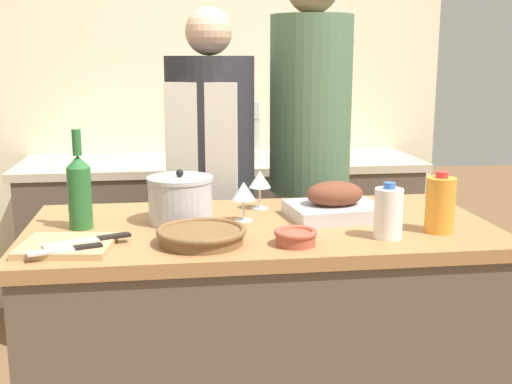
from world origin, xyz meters
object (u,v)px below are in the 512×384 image
object	(u,v)px
wicker_basket	(202,235)
milk_jug	(388,213)
condiment_bottle_short	(209,150)
wine_bottle_green	(79,190)
juice_jug	(440,204)
mixing_bowl	(296,237)
stand_mixer	(242,137)
cutting_board	(67,246)
roasting_pan	(334,204)
stock_pot	(180,200)
wine_glass_right	(260,180)
person_cook_aproned	(211,188)
wine_glass_left	(244,192)
knife_paring	(68,249)
condiment_bottle_tall	(248,137)
person_cook_guest	(310,158)
knife_chef	(91,240)

from	to	relation	value
wicker_basket	milk_jug	bearing A→B (deg)	-1.84
condiment_bottle_short	wine_bottle_green	bearing A→B (deg)	-109.87
juice_jug	mixing_bowl	bearing A→B (deg)	-170.69
wicker_basket	stand_mixer	xyz separation A→B (m)	(0.29, 1.54, 0.08)
cutting_board	stand_mixer	xyz separation A→B (m)	(0.66, 1.54, 0.09)
roasting_pan	stock_pot	xyz separation A→B (m)	(-0.49, 0.01, 0.03)
wine_glass_right	condiment_bottle_short	bearing A→B (deg)	95.27
milk_jug	wine_bottle_green	size ratio (longest dim) A/B	0.54
stand_mixer	person_cook_aproned	world-z (taller)	person_cook_aproned
wine_glass_left	knife_paring	size ratio (longest dim) A/B	0.67
wine_glass_left	wine_bottle_green	bearing A→B (deg)	-177.98
condiment_bottle_tall	person_cook_guest	bearing A→B (deg)	-78.73
roasting_pan	person_cook_guest	distance (m)	0.69
mixing_bowl	cutting_board	bearing A→B (deg)	175.74
milk_jug	condiment_bottle_tall	size ratio (longest dim) A/B	0.74
roasting_pan	wicker_basket	size ratio (longest dim) A/B	1.24
mixing_bowl	milk_jug	size ratio (longest dim) A/B	0.74
wine_glass_left	wicker_basket	bearing A→B (deg)	-122.73
milk_jug	condiment_bottle_tall	world-z (taller)	condiment_bottle_tall
milk_jug	knife_paring	distance (m)	0.89
wine_bottle_green	condiment_bottle_tall	xyz separation A→B (m)	(0.70, 1.52, -0.04)
milk_jug	condiment_bottle_tall	distance (m)	1.76
person_cook_aproned	person_cook_guest	size ratio (longest dim) A/B	0.90
wine_bottle_green	wine_glass_left	bearing A→B (deg)	2.02
condiment_bottle_tall	person_cook_aproned	world-z (taller)	person_cook_aproned
roasting_pan	wine_glass_right	world-z (taller)	wine_glass_right
cutting_board	wine_glass_left	bearing A→B (deg)	24.21
person_cook_guest	person_cook_aproned	bearing A→B (deg)	-176.68
milk_jug	wine_glass_left	world-z (taller)	milk_jug
stand_mixer	person_cook_guest	size ratio (longest dim) A/B	0.17
stock_pot	wine_glass_left	xyz separation A→B (m)	(0.20, -0.01, 0.02)
roasting_pan	cutting_board	distance (m)	0.84
wine_glass_right	condiment_bottle_tall	world-z (taller)	condiment_bottle_tall
wine_glass_left	roasting_pan	bearing A→B (deg)	0.89
wine_glass_right	mixing_bowl	bearing A→B (deg)	-85.02
person_cook_guest	wicker_basket	bearing A→B (deg)	-119.75
wine_glass_right	stand_mixer	world-z (taller)	stand_mixer
mixing_bowl	wine_glass_left	distance (m)	0.31
cutting_board	stand_mixer	bearing A→B (deg)	66.85
wicker_basket	wine_glass_left	bearing A→B (deg)	57.27
knife_paring	person_cook_guest	xyz separation A→B (m)	(0.86, 0.99, 0.07)
cutting_board	stand_mixer	world-z (taller)	stand_mixer
wine_bottle_green	stand_mixer	distance (m)	1.47
knife_chef	wine_glass_left	bearing A→B (deg)	26.42
roasting_pan	mixing_bowl	xyz separation A→B (m)	(-0.18, -0.28, -0.02)
stock_pot	condiment_bottle_short	world-z (taller)	stock_pot
juice_jug	knife_paring	xyz separation A→B (m)	(-1.06, -0.10, -0.06)
stock_pot	mixing_bowl	xyz separation A→B (m)	(0.31, -0.29, -0.05)
wine_bottle_green	wine_glass_left	xyz separation A→B (m)	(0.50, 0.02, -0.03)
cutting_board	juice_jug	world-z (taller)	juice_jug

